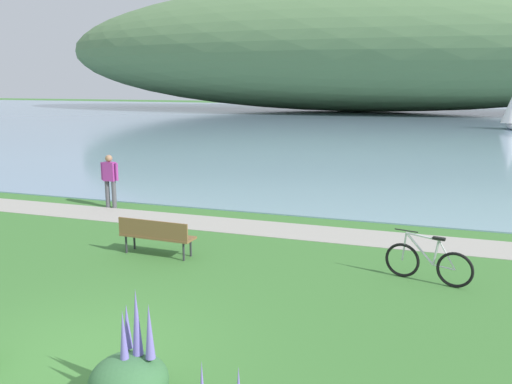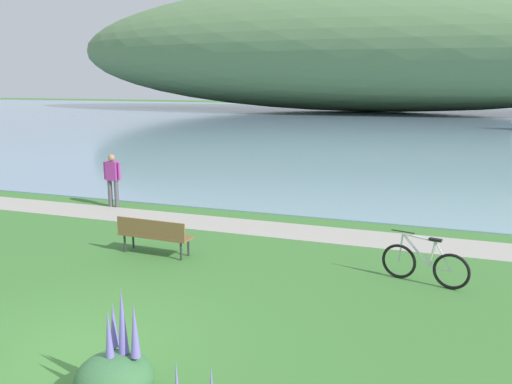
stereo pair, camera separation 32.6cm
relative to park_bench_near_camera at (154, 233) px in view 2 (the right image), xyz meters
name	(u,v)px [view 2 (the right image)]	position (x,y,z in m)	size (l,w,h in m)	color
ground_plane	(69,355)	(1.18, -4.50, -0.52)	(200.00, 200.00, 0.00)	#3D7533
bay_water	(393,122)	(1.18, 44.57, -0.50)	(180.00, 80.00, 0.04)	#7A99B2
distant_hillside	(370,46)	(-3.98, 62.84, 8.05)	(87.44, 28.00, 17.07)	#567A4C
shoreline_path	(247,227)	(1.18, 2.99, -0.52)	(60.00, 1.50, 0.01)	#A39E93
park_bench_near_camera	(154,233)	(0.00, 0.00, 0.00)	(1.82, 0.56, 0.88)	brown
bicycle_leaning_near_bench	(424,264)	(5.99, 0.26, -0.12)	(1.72, 0.52, 1.01)	black
person_at_shoreline	(112,177)	(-3.73, 3.80, 0.46)	(0.61, 0.22, 1.71)	#4C4C51
echium_bush_beside_closest	(115,376)	(2.53, -5.25, -0.16)	(0.99, 0.99, 1.50)	#386B3D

